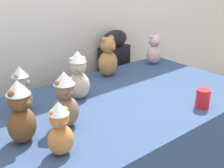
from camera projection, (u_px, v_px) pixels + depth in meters
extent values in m
cube|color=silver|center=(46.00, 2.00, 2.11)|extent=(7.00, 0.08, 2.60)
cube|color=navy|center=(112.00, 156.00, 1.91)|extent=(1.85, 1.00, 0.78)
cube|color=black|center=(114.00, 95.00, 2.66)|extent=(0.29, 0.15, 0.91)
ellipsoid|color=black|center=(114.00, 39.00, 2.46)|extent=(0.29, 0.15, 0.15)
ellipsoid|color=#7F6047|center=(66.00, 112.00, 1.48)|extent=(0.14, 0.12, 0.17)
sphere|color=#7F6047|center=(65.00, 89.00, 1.43)|extent=(0.10, 0.10, 0.10)
sphere|color=#7F6047|center=(58.00, 83.00, 1.40)|extent=(0.04, 0.04, 0.04)
sphere|color=#7F6047|center=(70.00, 80.00, 1.43)|extent=(0.04, 0.04, 0.04)
sphere|color=brown|center=(69.00, 94.00, 1.40)|extent=(0.04, 0.04, 0.04)
cone|color=silver|center=(64.00, 78.00, 1.41)|extent=(0.10, 0.10, 0.06)
ellipsoid|color=#CCB78E|center=(79.00, 86.00, 1.79)|extent=(0.17, 0.16, 0.17)
sphere|color=#CCB78E|center=(78.00, 66.00, 1.75)|extent=(0.10, 0.10, 0.10)
sphere|color=#CCB78E|center=(72.00, 60.00, 1.72)|extent=(0.04, 0.04, 0.04)
sphere|color=#CCB78E|center=(83.00, 59.00, 1.74)|extent=(0.04, 0.04, 0.04)
sphere|color=#9D8E71|center=(79.00, 70.00, 1.71)|extent=(0.04, 0.04, 0.04)
cone|color=silver|center=(77.00, 56.00, 1.72)|extent=(0.11, 0.11, 0.07)
ellipsoid|color=gray|center=(23.00, 99.00, 1.63)|extent=(0.16, 0.15, 0.15)
sphere|color=gray|center=(20.00, 81.00, 1.59)|extent=(0.09, 0.09, 0.09)
sphere|color=gray|center=(17.00, 76.00, 1.55)|extent=(0.03, 0.03, 0.03)
sphere|color=gray|center=(23.00, 73.00, 1.60)|extent=(0.03, 0.03, 0.03)
sphere|color=slate|center=(27.00, 83.00, 1.58)|extent=(0.04, 0.04, 0.04)
cone|color=silver|center=(19.00, 71.00, 1.57)|extent=(0.09, 0.09, 0.06)
ellipsoid|color=beige|center=(154.00, 55.00, 2.44)|extent=(0.14, 0.13, 0.16)
sphere|color=beige|center=(154.00, 41.00, 2.39)|extent=(0.09, 0.09, 0.09)
sphere|color=beige|center=(152.00, 37.00, 2.37)|extent=(0.04, 0.04, 0.04)
sphere|color=beige|center=(158.00, 36.00, 2.39)|extent=(0.04, 0.04, 0.04)
sphere|color=#A88783|center=(157.00, 43.00, 2.36)|extent=(0.04, 0.04, 0.04)
ellipsoid|color=#D17F3D|center=(61.00, 140.00, 1.26)|extent=(0.13, 0.11, 0.14)
sphere|color=#D17F3D|center=(59.00, 118.00, 1.22)|extent=(0.08, 0.08, 0.08)
sphere|color=#D17F3D|center=(53.00, 113.00, 1.20)|extent=(0.03, 0.03, 0.03)
sphere|color=#D17F3D|center=(65.00, 110.00, 1.22)|extent=(0.03, 0.03, 0.03)
sphere|color=#A06536|center=(63.00, 124.00, 1.20)|extent=(0.04, 0.04, 0.04)
cone|color=silver|center=(58.00, 108.00, 1.20)|extent=(0.09, 0.09, 0.05)
ellipsoid|color=#B27A42|center=(108.00, 63.00, 2.16)|extent=(0.16, 0.14, 0.19)
sphere|color=#B27A42|center=(108.00, 45.00, 2.11)|extent=(0.11, 0.11, 0.11)
sphere|color=#B27A42|center=(104.00, 40.00, 2.07)|extent=(0.04, 0.04, 0.04)
sphere|color=#B27A42|center=(111.00, 38.00, 2.12)|extent=(0.04, 0.04, 0.04)
sphere|color=olive|center=(112.00, 48.00, 2.08)|extent=(0.05, 0.05, 0.05)
ellipsoid|color=brown|center=(22.00, 125.00, 1.35)|extent=(0.17, 0.16, 0.17)
sphere|color=brown|center=(19.00, 100.00, 1.30)|extent=(0.10, 0.10, 0.10)
sphere|color=brown|center=(12.00, 94.00, 1.26)|extent=(0.04, 0.04, 0.04)
sphere|color=brown|center=(23.00, 89.00, 1.31)|extent=(0.04, 0.04, 0.04)
sphere|color=brown|center=(26.00, 104.00, 1.28)|extent=(0.04, 0.04, 0.04)
cone|color=silver|center=(17.00, 87.00, 1.28)|extent=(0.11, 0.11, 0.07)
cylinder|color=red|center=(203.00, 98.00, 1.69)|extent=(0.08, 0.08, 0.11)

